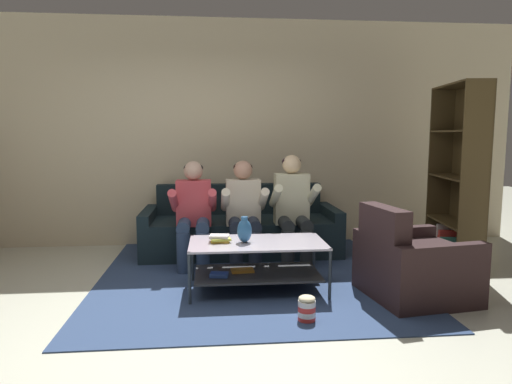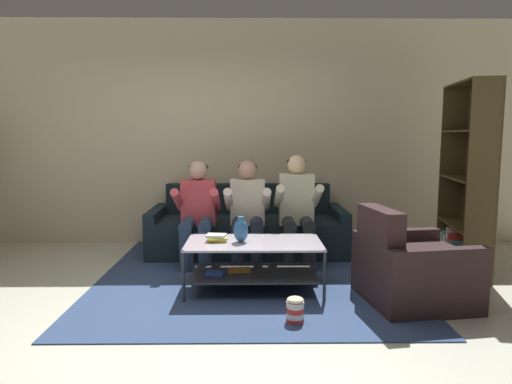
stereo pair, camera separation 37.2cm
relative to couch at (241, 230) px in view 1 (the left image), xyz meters
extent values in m
plane|color=beige|center=(-0.49, -1.89, -0.27)|extent=(16.80, 16.80, 0.00)
cube|color=beige|center=(-0.49, 0.57, 1.18)|extent=(8.40, 0.12, 2.90)
cube|color=#17262C|center=(0.00, -0.05, -0.06)|extent=(2.07, 0.91, 0.43)
cube|color=black|center=(0.00, 0.32, 0.34)|extent=(2.07, 0.18, 0.38)
cube|color=#17262C|center=(-1.10, -0.05, 0.00)|extent=(0.13, 0.91, 0.55)
cube|color=#17262C|center=(1.10, -0.05, 0.00)|extent=(0.13, 0.91, 0.55)
cylinder|color=navy|center=(-0.65, -0.81, -0.06)|extent=(0.14, 0.14, 0.43)
cylinder|color=navy|center=(-0.45, -0.81, -0.06)|extent=(0.14, 0.14, 0.43)
cylinder|color=navy|center=(-0.65, -0.63, 0.20)|extent=(0.14, 0.42, 0.14)
cylinder|color=navy|center=(-0.45, -0.63, 0.20)|extent=(0.14, 0.42, 0.14)
cube|color=#C8444D|center=(-0.55, -0.42, 0.41)|extent=(0.38, 0.22, 0.50)
cylinder|color=#C8444D|center=(-0.75, -0.60, 0.46)|extent=(0.09, 0.49, 0.31)
cylinder|color=#C8444D|center=(-0.34, -0.60, 0.46)|extent=(0.09, 0.49, 0.31)
sphere|color=tan|center=(-0.55, -0.42, 0.76)|extent=(0.21, 0.21, 0.21)
ellipsoid|color=black|center=(-0.55, -0.40, 0.79)|extent=(0.21, 0.21, 0.13)
cylinder|color=#1E2634|center=(-0.10, -0.81, -0.06)|extent=(0.14, 0.14, 0.43)
cylinder|color=#1E2634|center=(0.10, -0.81, -0.06)|extent=(0.14, 0.14, 0.43)
cylinder|color=#1E2634|center=(-0.10, -0.63, 0.20)|extent=(0.14, 0.42, 0.14)
cylinder|color=#1E2634|center=(0.10, -0.63, 0.20)|extent=(0.14, 0.42, 0.14)
cube|color=beige|center=(0.00, -0.42, 0.41)|extent=(0.38, 0.22, 0.51)
cylinder|color=beige|center=(-0.20, -0.60, 0.46)|extent=(0.09, 0.49, 0.31)
cylinder|color=beige|center=(0.20, -0.60, 0.46)|extent=(0.09, 0.49, 0.31)
sphere|color=tan|center=(0.00, -0.42, 0.77)|extent=(0.21, 0.21, 0.21)
ellipsoid|color=black|center=(0.00, -0.40, 0.80)|extent=(0.21, 0.21, 0.13)
cylinder|color=#222728|center=(0.45, -0.81, -0.06)|extent=(0.14, 0.14, 0.43)
cylinder|color=#222728|center=(0.65, -0.81, -0.06)|extent=(0.14, 0.14, 0.43)
cylinder|color=#222728|center=(0.45, -0.63, 0.20)|extent=(0.14, 0.42, 0.14)
cylinder|color=#222728|center=(0.65, -0.63, 0.20)|extent=(0.14, 0.42, 0.14)
cube|color=beige|center=(0.55, -0.42, 0.44)|extent=(0.38, 0.22, 0.57)
cylinder|color=beige|center=(0.34, -0.60, 0.50)|extent=(0.09, 0.49, 0.31)
cylinder|color=beige|center=(0.75, -0.60, 0.50)|extent=(0.09, 0.49, 0.31)
sphere|color=beige|center=(0.55, -0.42, 0.83)|extent=(0.21, 0.21, 0.21)
ellipsoid|color=black|center=(0.55, -0.40, 0.86)|extent=(0.21, 0.21, 0.13)
cube|color=#B9B2C1|center=(0.06, -1.40, 0.18)|extent=(1.23, 0.66, 0.02)
cube|color=#333536|center=(0.06, -1.40, -0.11)|extent=(1.14, 0.61, 0.02)
cylinder|color=#2B353B|center=(-0.54, -1.71, -0.04)|extent=(0.03, 0.03, 0.46)
cylinder|color=#2B353B|center=(0.67, -1.71, -0.04)|extent=(0.03, 0.03, 0.46)
cylinder|color=#2B353B|center=(-0.54, -1.08, -0.04)|extent=(0.03, 0.03, 0.46)
cylinder|color=#2B353B|center=(0.67, -1.08, -0.04)|extent=(0.03, 0.03, 0.46)
cube|color=#3357B7|center=(-0.29, -1.49, -0.09)|extent=(0.18, 0.13, 0.03)
cube|color=orange|center=(-0.07, -1.36, -0.09)|extent=(0.22, 0.14, 0.02)
cube|color=navy|center=(0.03, -0.82, -0.27)|extent=(3.00, 3.35, 0.01)
cube|color=slate|center=(0.03, -0.82, -0.27)|extent=(1.65, 1.84, 0.00)
ellipsoid|color=#285C92|center=(-0.05, -1.41, 0.29)|extent=(0.13, 0.13, 0.21)
cylinder|color=#285C92|center=(-0.05, -1.41, 0.40)|extent=(0.06, 0.06, 0.05)
cube|color=gold|center=(-0.27, -1.37, 0.20)|extent=(0.18, 0.16, 0.02)
cube|color=#B0BB3C|center=(-0.27, -1.38, 0.22)|extent=(0.20, 0.19, 0.02)
cube|color=silver|center=(-0.28, -1.37, 0.24)|extent=(0.19, 0.14, 0.03)
cube|color=#44351D|center=(2.32, -0.37, 0.71)|extent=(0.29, 0.06, 1.96)
cube|color=#44351D|center=(2.20, -1.29, 0.71)|extent=(0.29, 0.06, 1.96)
cube|color=#44351D|center=(2.39, -0.85, 0.71)|extent=(0.15, 0.94, 1.96)
cube|color=#44351D|center=(2.26, -0.83, -0.26)|extent=(0.41, 0.94, 0.02)
cube|color=#44351D|center=(2.26, -0.83, 0.22)|extent=(0.41, 0.94, 0.02)
cube|color=#44351D|center=(2.26, -0.83, 0.71)|extent=(0.41, 0.94, 0.02)
cube|color=#44351D|center=(2.26, -0.83, 1.20)|extent=(0.41, 0.94, 0.02)
cube|color=#44351D|center=(2.26, -0.83, 1.68)|extent=(0.41, 0.94, 0.02)
cube|color=#A9AB43|center=(2.30, -0.40, -0.11)|extent=(0.22, 0.06, 0.29)
cube|color=silver|center=(2.31, -0.45, -0.10)|extent=(0.25, 0.08, 0.32)
cube|color=gold|center=(2.28, -0.49, -0.12)|extent=(0.19, 0.06, 0.27)
cube|color=teal|center=(2.27, -0.54, -0.08)|extent=(0.20, 0.07, 0.36)
cube|color=silver|center=(2.28, -0.60, -0.10)|extent=(0.23, 0.08, 0.32)
cube|color=#222726|center=(2.27, -0.65, -0.11)|extent=(0.23, 0.06, 0.29)
cube|color=silver|center=(2.28, -0.69, -0.04)|extent=(0.26, 0.06, 0.42)
cube|color=red|center=(2.27, -0.72, -0.11)|extent=(0.24, 0.06, 0.30)
cube|color=red|center=(2.24, -0.75, -0.07)|extent=(0.20, 0.07, 0.37)
cube|color=teal|center=(2.24, -0.80, -0.10)|extent=(0.21, 0.05, 0.30)
cube|color=#2F1F20|center=(1.44, -1.71, -0.05)|extent=(0.90, 0.73, 0.46)
cube|color=#2F1F20|center=(1.11, -1.76, 0.37)|extent=(0.25, 0.63, 0.37)
cube|color=#2F1F20|center=(1.50, -2.06, 0.00)|extent=(0.83, 0.23, 0.56)
cube|color=#2F1F20|center=(1.39, -1.35, 0.00)|extent=(0.83, 0.23, 0.56)
cylinder|color=red|center=(0.37, -2.14, -0.25)|extent=(0.14, 0.14, 0.04)
cylinder|color=white|center=(0.37, -2.14, -0.21)|extent=(0.14, 0.14, 0.04)
cylinder|color=red|center=(0.37, -2.14, -0.17)|extent=(0.14, 0.14, 0.04)
cylinder|color=white|center=(0.37, -2.14, -0.13)|extent=(0.14, 0.14, 0.04)
ellipsoid|color=beige|center=(0.37, -2.14, -0.09)|extent=(0.13, 0.13, 0.05)
camera|label=1|loc=(-0.33, -5.46, 1.16)|focal=32.00mm
camera|label=2|loc=(0.04, -5.48, 1.16)|focal=32.00mm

